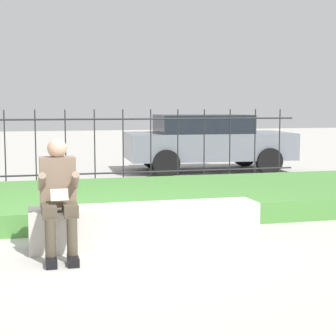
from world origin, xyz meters
The scene contains 6 objects.
ground_plane centered at (0.00, 0.00, 0.00)m, with size 60.00×60.00×0.00m, color #B2AFA8.
stone_bench centered at (0.30, 0.00, 0.21)m, with size 2.68×0.48×0.47m.
person_seated_reader centered at (-0.71, -0.28, 0.70)m, with size 0.42×0.73×1.27m.
grass_berm centered at (0.00, 2.31, 0.14)m, with size 10.89×3.23×0.29m.
iron_fence centered at (0.00, 4.50, 0.81)m, with size 8.89×0.03×1.55m.
car_parked_right centered at (3.35, 6.84, 0.75)m, with size 4.12×2.19×1.40m.
Camera 1 is at (-1.07, -6.31, 1.63)m, focal length 60.00 mm.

